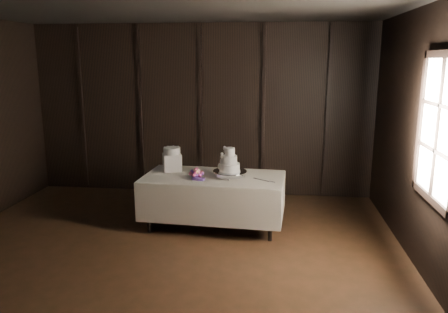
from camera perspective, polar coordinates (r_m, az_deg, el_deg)
room at (r=4.41m, az=-10.85°, el=0.74°), size 6.08×7.08×3.08m
window at (r=4.94m, az=26.21°, el=3.28°), size 0.06×1.16×1.56m
display_table at (r=6.33m, az=-1.36°, el=-5.57°), size 2.05×1.16×0.76m
cake_stand at (r=6.16m, az=0.76°, el=-2.31°), size 0.57×0.57×0.09m
wedding_cake at (r=6.10m, az=0.52°, el=-0.73°), size 0.31×0.28×0.33m
bouquet at (r=6.14m, az=-3.64°, el=-2.28°), size 0.33×0.41×0.17m
box_pedestal at (r=6.56m, az=-6.78°, el=-0.74°), size 0.33×0.33×0.25m
small_cake at (r=6.52m, az=-6.82°, el=0.75°), size 0.32×0.32×0.10m
cake_knife at (r=6.03m, az=4.90°, el=-3.07°), size 0.32×0.23×0.01m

